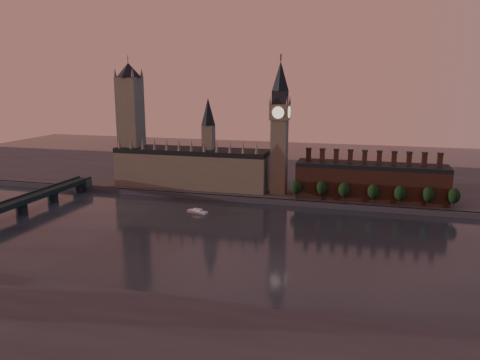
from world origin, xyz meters
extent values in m
plane|color=black|center=(0.00, 0.00, 0.00)|extent=(900.00, 900.00, 0.00)
cube|color=#46454A|center=(0.00, 90.00, 2.00)|extent=(900.00, 4.00, 4.00)
cube|color=#46454A|center=(0.00, 180.00, 2.00)|extent=(900.00, 180.00, 4.00)
cube|color=#766A54|center=(-65.00, 115.00, 18.00)|extent=(130.00, 30.00, 28.00)
cube|color=black|center=(-65.00, 115.00, 34.00)|extent=(130.00, 30.00, 4.00)
cube|color=#766A54|center=(-50.00, 115.00, 44.00)|extent=(9.00, 9.00, 24.00)
cone|color=black|center=(-50.00, 115.00, 67.00)|extent=(12.00, 12.00, 22.00)
cone|color=#766A54|center=(-124.00, 101.00, 41.00)|extent=(2.60, 2.60, 10.00)
cone|color=#766A54|center=(-113.27, 101.00, 41.00)|extent=(2.60, 2.60, 10.00)
cone|color=#766A54|center=(-102.55, 101.00, 41.00)|extent=(2.60, 2.60, 10.00)
cone|color=#766A54|center=(-91.82, 101.00, 41.00)|extent=(2.60, 2.60, 10.00)
cone|color=#766A54|center=(-81.09, 101.00, 41.00)|extent=(2.60, 2.60, 10.00)
cone|color=#766A54|center=(-70.36, 101.00, 41.00)|extent=(2.60, 2.60, 10.00)
cone|color=#766A54|center=(-59.64, 101.00, 41.00)|extent=(2.60, 2.60, 10.00)
cone|color=#766A54|center=(-48.91, 101.00, 41.00)|extent=(2.60, 2.60, 10.00)
cone|color=#766A54|center=(-38.18, 101.00, 41.00)|extent=(2.60, 2.60, 10.00)
cone|color=#766A54|center=(-27.45, 101.00, 41.00)|extent=(2.60, 2.60, 10.00)
cone|color=#766A54|center=(-16.73, 101.00, 41.00)|extent=(2.60, 2.60, 10.00)
cone|color=#766A54|center=(-6.00, 101.00, 41.00)|extent=(2.60, 2.60, 10.00)
cube|color=#766A54|center=(-120.00, 115.00, 49.00)|extent=(18.00, 18.00, 90.00)
cone|color=black|center=(-120.00, 115.00, 100.00)|extent=(24.00, 24.00, 12.00)
cylinder|color=#232326|center=(-120.00, 115.00, 106.00)|extent=(0.50, 0.50, 12.00)
cone|color=#766A54|center=(-128.00, 107.00, 98.00)|extent=(3.00, 3.00, 8.00)
cone|color=#766A54|center=(-112.00, 107.00, 98.00)|extent=(3.00, 3.00, 8.00)
cone|color=#766A54|center=(-128.00, 123.00, 98.00)|extent=(3.00, 3.00, 8.00)
cone|color=#766A54|center=(-112.00, 123.00, 98.00)|extent=(3.00, 3.00, 8.00)
cube|color=#766A54|center=(10.00, 110.00, 33.00)|extent=(12.00, 12.00, 58.00)
cube|color=#766A54|center=(10.00, 110.00, 68.00)|extent=(14.00, 14.00, 12.00)
cube|color=#232326|center=(10.00, 110.00, 79.00)|extent=(11.00, 11.00, 10.00)
cone|color=black|center=(10.00, 110.00, 95.00)|extent=(13.00, 13.00, 22.00)
cylinder|color=#232326|center=(10.00, 110.00, 108.50)|extent=(1.00, 1.00, 5.00)
cylinder|color=beige|center=(10.00, 102.80, 68.00)|extent=(9.00, 0.50, 9.00)
cylinder|color=beige|center=(10.00, 117.20, 68.00)|extent=(9.00, 0.50, 9.00)
cylinder|color=beige|center=(2.80, 110.00, 68.00)|extent=(0.50, 9.00, 9.00)
cylinder|color=beige|center=(17.20, 110.00, 68.00)|extent=(0.50, 9.00, 9.00)
cone|color=#766A54|center=(3.50, 103.50, 77.00)|extent=(2.00, 2.00, 6.00)
cone|color=#766A54|center=(16.50, 103.50, 77.00)|extent=(2.00, 2.00, 6.00)
cone|color=#766A54|center=(3.50, 116.50, 77.00)|extent=(2.00, 2.00, 6.00)
cone|color=#766A54|center=(16.50, 116.50, 77.00)|extent=(2.00, 2.00, 6.00)
cube|color=brown|center=(80.00, 110.00, 16.00)|extent=(110.00, 25.00, 24.00)
cube|color=black|center=(80.00, 110.00, 29.50)|extent=(110.00, 25.00, 3.00)
cube|color=brown|center=(33.00, 110.00, 35.50)|extent=(3.50, 3.50, 9.00)
cube|color=#232326|center=(33.00, 110.00, 40.50)|extent=(4.20, 4.20, 1.00)
cube|color=brown|center=(43.44, 110.00, 35.50)|extent=(3.50, 3.50, 9.00)
cube|color=#232326|center=(43.44, 110.00, 40.50)|extent=(4.20, 4.20, 1.00)
cube|color=brown|center=(53.89, 110.00, 35.50)|extent=(3.50, 3.50, 9.00)
cube|color=#232326|center=(53.89, 110.00, 40.50)|extent=(4.20, 4.20, 1.00)
cube|color=brown|center=(64.33, 110.00, 35.50)|extent=(3.50, 3.50, 9.00)
cube|color=#232326|center=(64.33, 110.00, 40.50)|extent=(4.20, 4.20, 1.00)
cube|color=brown|center=(74.78, 110.00, 35.50)|extent=(3.50, 3.50, 9.00)
cube|color=#232326|center=(74.78, 110.00, 40.50)|extent=(4.20, 4.20, 1.00)
cube|color=brown|center=(85.22, 110.00, 35.50)|extent=(3.50, 3.50, 9.00)
cube|color=#232326|center=(85.22, 110.00, 40.50)|extent=(4.20, 4.20, 1.00)
cube|color=brown|center=(95.67, 110.00, 35.50)|extent=(3.50, 3.50, 9.00)
cube|color=#232326|center=(95.67, 110.00, 40.50)|extent=(4.20, 4.20, 1.00)
cube|color=brown|center=(106.11, 110.00, 35.50)|extent=(3.50, 3.50, 9.00)
cube|color=#232326|center=(106.11, 110.00, 40.50)|extent=(4.20, 4.20, 1.00)
cube|color=brown|center=(116.56, 110.00, 35.50)|extent=(3.50, 3.50, 9.00)
cube|color=#232326|center=(116.56, 110.00, 40.50)|extent=(4.20, 4.20, 1.00)
cube|color=brown|center=(127.00, 110.00, 35.50)|extent=(3.50, 3.50, 9.00)
cube|color=#232326|center=(127.00, 110.00, 40.50)|extent=(4.20, 4.20, 1.00)
cylinder|color=black|center=(26.54, 93.57, 7.00)|extent=(0.80, 0.80, 6.00)
ellipsoid|color=black|center=(26.54, 93.57, 13.50)|extent=(8.60, 8.60, 10.75)
cylinder|color=black|center=(45.15, 95.30, 7.00)|extent=(0.80, 0.80, 6.00)
ellipsoid|color=black|center=(45.15, 95.30, 13.50)|extent=(8.60, 8.60, 10.75)
cylinder|color=black|center=(61.66, 94.61, 7.00)|extent=(0.80, 0.80, 6.00)
ellipsoid|color=black|center=(61.66, 94.61, 13.50)|extent=(8.60, 8.60, 10.75)
cylinder|color=black|center=(82.29, 94.81, 7.00)|extent=(0.80, 0.80, 6.00)
ellipsoid|color=black|center=(82.29, 94.81, 13.50)|extent=(8.60, 8.60, 10.75)
cylinder|color=black|center=(100.59, 94.19, 7.00)|extent=(0.80, 0.80, 6.00)
ellipsoid|color=black|center=(100.59, 94.19, 13.50)|extent=(8.60, 8.60, 10.75)
cylinder|color=black|center=(119.33, 95.13, 7.00)|extent=(0.80, 0.80, 6.00)
ellipsoid|color=black|center=(119.33, 95.13, 13.50)|extent=(8.60, 8.60, 10.75)
cylinder|color=black|center=(135.94, 95.42, 7.00)|extent=(0.80, 0.80, 6.00)
ellipsoid|color=black|center=(135.94, 95.42, 13.50)|extent=(8.60, 8.60, 10.75)
cube|color=black|center=(-149.50, -5.00, 10.90)|extent=(1.00, 200.00, 1.30)
cube|color=#46454A|center=(-155.00, 90.00, 7.00)|extent=(14.00, 8.00, 6.00)
cylinder|color=#232326|center=(-155.00, 17.00, 3.88)|extent=(8.00, 8.00, 7.75)
cylinder|color=#232326|center=(-155.00, 51.00, 3.88)|extent=(8.00, 8.00, 7.75)
cylinder|color=#232326|center=(-155.00, 85.00, 3.88)|extent=(8.00, 8.00, 7.75)
cube|color=silver|center=(-37.04, 51.80, 0.88)|extent=(15.96, 8.15, 1.75)
cube|color=silver|center=(-37.04, 51.80, 2.41)|extent=(7.20, 4.86, 1.32)
camera|label=1|loc=(76.53, -246.53, 92.11)|focal=35.00mm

